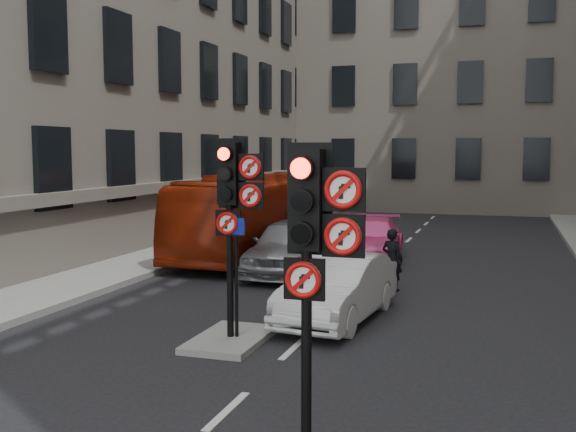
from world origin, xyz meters
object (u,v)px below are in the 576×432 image
Objects in this scene: bus_red at (259,214)px; motorcyclist at (392,259)px; signal_near at (314,233)px; car_silver at (290,246)px; info_sign at (236,260)px; signal_far at (234,194)px; motorcycle at (339,292)px; car_pink at (370,240)px; car_white at (338,288)px.

motorcyclist is (5.18, -4.51, -0.57)m from bus_red.
signal_near is 11.57m from car_silver.
car_silver is 2.13× the size of info_sign.
info_sign reaches higher than car_silver.
signal_far is 1.98× the size of motorcycle.
signal_far is at bearing -99.17° from car_pink.
bus_red is 8.94m from motorcycle.
motorcycle is (-1.22, 6.33, -2.04)m from signal_near.
car_white is 1.88× the size of info_sign.
signal_far reaches higher than car_white.
car_silver is 1.00× the size of car_pink.
car_pink is at bearing 86.16° from signal_far.
motorcyclist is 0.72× the size of info_sign.
car_silver is at bearing -127.82° from car_pink.
info_sign is at bearing -82.50° from car_silver.
motorcycle is (1.38, 2.33, -2.16)m from signal_far.
signal_near is 0.88× the size of car_white.
signal_far is at bearing -69.76° from bus_red.
info_sign is (1.14, -6.81, 0.73)m from car_silver.
bus_red is 6.23× the size of motorcyclist.
car_silver is 5.28m from car_white.
signal_far is (-2.60, 4.00, 0.12)m from signal_near.
car_pink is at bearing -3.65° from bus_red.
car_white is (2.50, -4.65, -0.12)m from car_silver.
car_pink is at bearing 55.54° from car_silver.
signal_near is 0.77× the size of car_pink.
signal_near is at bearing -77.68° from motorcycle.
bus_red is 10.48m from info_sign.
motorcyclist is at bearing -38.62° from bus_red.
signal_near is 1.98× the size of motorcycle.
signal_near is 13.83m from car_pink.
signal_far is 1.18m from info_sign.
motorcycle is 3.18m from motorcyclist.
signal_far is at bearing -119.20° from motorcycle.
bus_red is at bearing 121.65° from car_silver.
motorcyclist is at bearing 72.52° from info_sign.
signal_far is 2.30× the size of motorcyclist.
motorcycle is (-0.01, 0.17, -0.13)m from car_white.
signal_far is 0.88× the size of car_white.
car_pink is (-0.76, 7.39, 0.00)m from car_white.
car_white is at bearing -83.99° from motorcycle.
bus_red is (-2.09, 3.15, 0.56)m from car_silver.
bus_red is 6.89m from motorcyclist.
signal_far is at bearing 90.55° from motorcyclist.
car_pink is at bearing 101.58° from car_white.
info_sign is at bearing 122.69° from signal_near.
motorcyclist reaches higher than car_white.
car_white is (-1.20, 6.16, -1.91)m from signal_near.
car_pink is 2.97× the size of motorcyclist.
car_white is 7.43m from car_pink.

